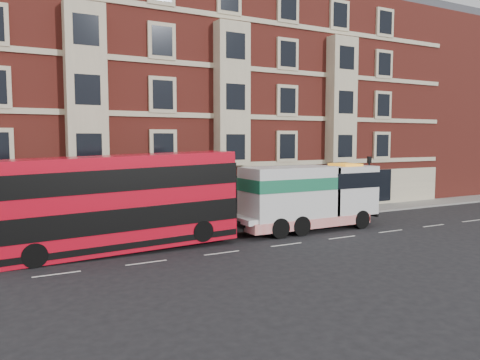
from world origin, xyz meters
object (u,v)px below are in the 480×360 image
double_decker_bus (119,201)px  tow_truck (307,196)px  box_van (3,233)px  pedestrian (48,223)px

double_decker_bus → tow_truck: 12.07m
box_van → tow_truck: bearing=-18.7°
tow_truck → pedestrian: size_ratio=5.25×
box_van → double_decker_bus: bearing=-24.7°
tow_truck → pedestrian: bearing=164.0°
pedestrian → double_decker_bus: bearing=-12.7°
tow_truck → box_van: tow_truck is taller
tow_truck → pedestrian: tow_truck is taller
pedestrian → box_van: bearing=-81.8°
box_van → pedestrian: box_van is taller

